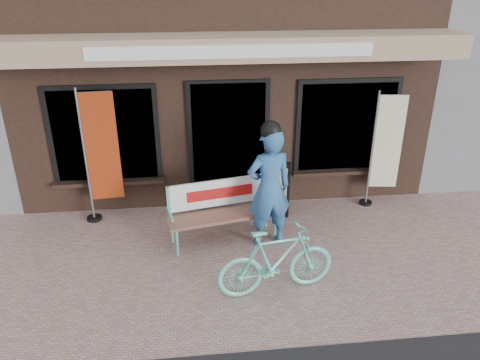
{
  "coord_description": "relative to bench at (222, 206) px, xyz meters",
  "views": [
    {
      "loc": [
        -0.61,
        -5.31,
        3.85
      ],
      "look_at": [
        0.05,
        0.7,
        1.05
      ],
      "focal_mm": 35.0,
      "sensor_mm": 36.0,
      "label": 1
    }
  ],
  "objects": [
    {
      "name": "storefront",
      "position": [
        0.2,
        4.06,
        2.45
      ],
      "size": [
        7.0,
        6.77,
        6.0
      ],
      "color": "black",
      "rests_on": "ground"
    },
    {
      "name": "nobori_red",
      "position": [
        -1.85,
        0.79,
        0.6
      ],
      "size": [
        0.65,
        0.26,
        2.21
      ],
      "rotation": [
        0.0,
        0.0,
        0.1
      ],
      "color": "gray",
      "rests_on": "ground"
    },
    {
      "name": "ground",
      "position": [
        0.2,
        -0.9,
        -0.54
      ],
      "size": [
        70.0,
        70.0,
        0.0
      ],
      "primitive_type": "plane",
      "color": "tan",
      "rests_on": "ground"
    },
    {
      "name": "person",
      "position": [
        0.67,
        -0.24,
        0.41
      ],
      "size": [
        0.73,
        0.55,
        1.93
      ],
      "rotation": [
        0.0,
        0.0,
        0.19
      ],
      "color": "#2D5D9B",
      "rests_on": "ground"
    },
    {
      "name": "nobori_cream",
      "position": [
        2.79,
        0.8,
        0.5
      ],
      "size": [
        0.6,
        0.25,
        2.03
      ],
      "rotation": [
        0.0,
        0.0,
        -0.13
      ],
      "color": "gray",
      "rests_on": "ground"
    },
    {
      "name": "menu_stand",
      "position": [
        0.91,
        0.6,
        -0.04
      ],
      "size": [
        0.48,
        0.27,
        0.97
      ],
      "rotation": [
        0.0,
        0.0,
        -0.38
      ],
      "color": "black",
      "rests_on": "ground"
    },
    {
      "name": "bicycle",
      "position": [
        0.58,
        -1.39,
        -0.08
      ],
      "size": [
        1.58,
        0.67,
        0.92
      ],
      "primitive_type": "imported",
      "rotation": [
        0.0,
        0.0,
        1.73
      ],
      "color": "#6AD0BB",
      "rests_on": "ground"
    },
    {
      "name": "bench",
      "position": [
        0.0,
        0.0,
        0.0
      ],
      "size": [
        1.75,
        0.77,
        0.92
      ],
      "rotation": [
        0.0,
        0.0,
        0.21
      ],
      "color": "#6AD0BB",
      "rests_on": "ground"
    }
  ]
}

